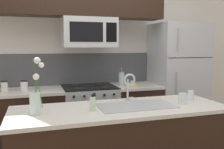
% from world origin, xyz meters
% --- Properties ---
extents(rear_partition, '(5.20, 0.10, 2.60)m').
position_xyz_m(rear_partition, '(0.30, 1.28, 1.30)').
color(rear_partition, silver).
rests_on(rear_partition, ground).
extents(splash_band, '(3.38, 0.01, 0.48)m').
position_xyz_m(splash_band, '(0.00, 1.22, 1.15)').
color(splash_band, '#4C4C51').
rests_on(splash_band, rear_partition).
extents(back_counter_left, '(1.00, 0.65, 0.91)m').
position_xyz_m(back_counter_left, '(-0.86, 0.90, 0.46)').
color(back_counter_left, black).
rests_on(back_counter_left, ground).
extents(back_counter_right, '(0.71, 0.65, 0.91)m').
position_xyz_m(back_counter_right, '(0.72, 0.90, 0.46)').
color(back_counter_right, black).
rests_on(back_counter_right, ground).
extents(stove_range, '(0.76, 0.64, 0.93)m').
position_xyz_m(stove_range, '(0.00, 0.90, 0.46)').
color(stove_range, '#B7BABF').
rests_on(stove_range, ground).
extents(microwave, '(0.74, 0.40, 0.41)m').
position_xyz_m(microwave, '(0.00, 0.88, 1.69)').
color(microwave, '#B7BABF').
extents(refrigerator, '(0.80, 0.74, 1.85)m').
position_xyz_m(refrigerator, '(1.46, 0.92, 0.93)').
color(refrigerator, '#B7BABF').
rests_on(refrigerator, ground).
extents(storage_jar_medium, '(0.09, 0.09, 0.14)m').
position_xyz_m(storage_jar_medium, '(-1.13, 0.88, 0.98)').
color(storage_jar_medium, silver).
rests_on(storage_jar_medium, back_counter_left).
extents(storage_jar_short, '(0.10, 0.10, 0.14)m').
position_xyz_m(storage_jar_short, '(-0.89, 0.89, 0.98)').
color(storage_jar_short, silver).
rests_on(storage_jar_short, back_counter_left).
extents(banana_bunch, '(0.19, 0.12, 0.08)m').
position_xyz_m(banana_bunch, '(0.64, 0.84, 0.93)').
color(banana_bunch, yellow).
rests_on(banana_bunch, back_counter_right).
extents(french_press, '(0.09, 0.09, 0.27)m').
position_xyz_m(french_press, '(0.52, 0.96, 1.01)').
color(french_press, silver).
rests_on(french_press, back_counter_right).
extents(kitchen_sink, '(0.76, 0.40, 0.16)m').
position_xyz_m(kitchen_sink, '(0.21, -0.35, 0.84)').
color(kitchen_sink, '#ADAFB5').
rests_on(kitchen_sink, island_counter).
extents(sink_faucet, '(0.14, 0.14, 0.31)m').
position_xyz_m(sink_faucet, '(0.21, -0.15, 1.11)').
color(sink_faucet, '#B7BABF').
rests_on(sink_faucet, island_counter).
extents(dish_soap_bottle, '(0.06, 0.05, 0.16)m').
position_xyz_m(dish_soap_bottle, '(-0.25, -0.40, 0.98)').
color(dish_soap_bottle, beige).
rests_on(dish_soap_bottle, island_counter).
extents(drinking_glass, '(0.08, 0.08, 0.11)m').
position_xyz_m(drinking_glass, '(0.70, -0.41, 0.97)').
color(drinking_glass, silver).
rests_on(drinking_glass, island_counter).
extents(spare_glass, '(0.07, 0.07, 0.11)m').
position_xyz_m(spare_glass, '(0.89, -0.27, 0.96)').
color(spare_glass, silver).
rests_on(spare_glass, island_counter).
extents(flower_vase, '(0.13, 0.11, 0.50)m').
position_xyz_m(flower_vase, '(-0.75, -0.37, 1.05)').
color(flower_vase, silver).
rests_on(flower_vase, island_counter).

